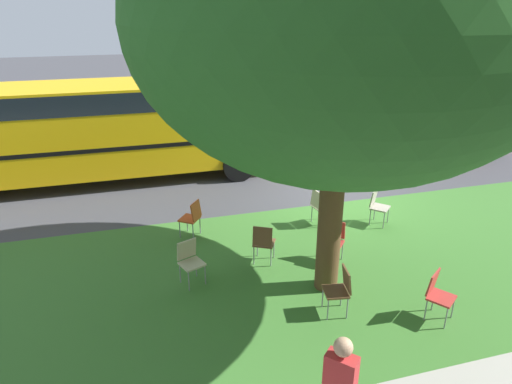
% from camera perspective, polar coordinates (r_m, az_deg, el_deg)
% --- Properties ---
extents(ground, '(80.00, 80.00, 0.00)m').
position_cam_1_polar(ground, '(12.79, 10.00, -0.94)').
color(ground, '#424247').
extents(grass_verge, '(48.00, 6.00, 0.01)m').
position_cam_1_polar(grass_verge, '(10.33, 17.55, -7.80)').
color(grass_verge, '#3D752D').
rests_on(grass_verge, ground).
extents(street_tree, '(6.70, 6.70, 7.28)m').
position_cam_1_polar(street_tree, '(7.51, 10.98, 20.29)').
color(street_tree, brown).
rests_on(street_tree, ground).
extents(chair_0, '(0.48, 0.48, 0.88)m').
position_cam_1_polar(chair_0, '(8.14, 10.48, -11.68)').
color(chair_0, brown).
rests_on(chair_0, ground).
extents(chair_1, '(0.48, 0.48, 0.88)m').
position_cam_1_polar(chair_1, '(11.14, 7.99, -1.58)').
color(chair_1, beige).
rests_on(chair_1, ground).
extents(chair_2, '(0.54, 0.54, 0.88)m').
position_cam_1_polar(chair_2, '(8.90, -8.28, -8.28)').
color(chair_2, beige).
rests_on(chair_2, ground).
extents(chair_3, '(0.58, 0.58, 0.88)m').
position_cam_1_polar(chair_3, '(8.48, 21.81, -11.59)').
color(chair_3, '#B7332D').
rests_on(chair_3, ground).
extents(chair_4, '(0.58, 0.58, 0.88)m').
position_cam_1_polar(chair_4, '(10.56, -8.00, -3.00)').
color(chair_4, '#C64C1E').
rests_on(chair_4, ground).
extents(chair_5, '(0.59, 0.59, 0.88)m').
position_cam_1_polar(chair_5, '(9.66, 9.70, -5.71)').
color(chair_5, '#B7332D').
rests_on(chair_5, ground).
extents(chair_6, '(0.59, 0.59, 0.88)m').
position_cam_1_polar(chair_6, '(11.45, 14.97, -1.48)').
color(chair_6, '#ADA393').
rests_on(chair_6, ground).
extents(chair_7, '(0.56, 0.57, 0.88)m').
position_cam_1_polar(chair_7, '(9.41, 0.94, -6.16)').
color(chair_7, brown).
rests_on(chair_7, ground).
extents(parked_car, '(3.70, 1.92, 1.65)m').
position_cam_1_polar(parked_car, '(17.50, 22.90, 7.00)').
color(parked_car, maroon).
rests_on(parked_car, ground).
extents(school_bus, '(10.40, 2.80, 2.88)m').
position_cam_1_polar(school_bus, '(14.33, -19.43, 8.14)').
color(school_bus, yellow).
rests_on(school_bus, ground).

